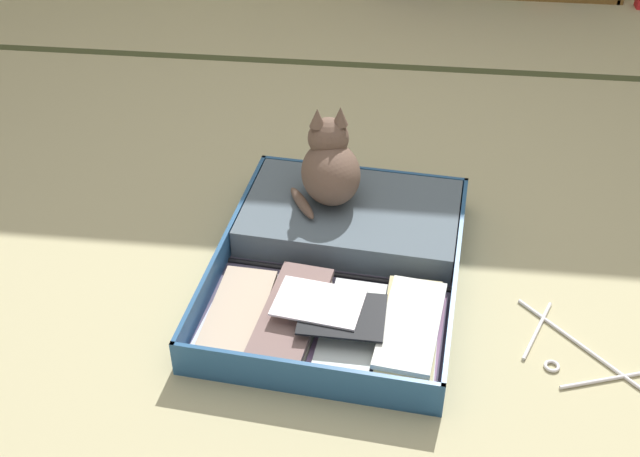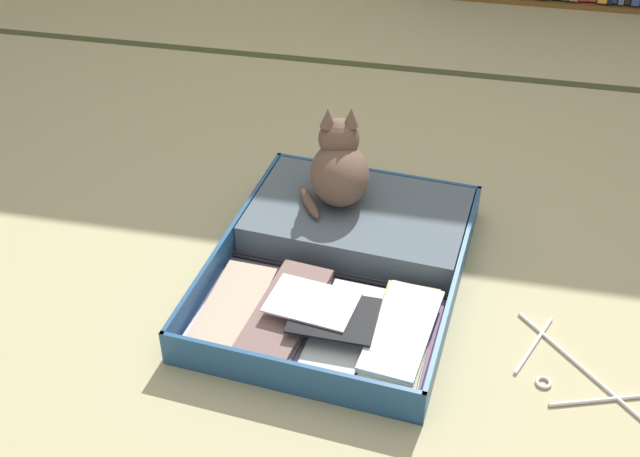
% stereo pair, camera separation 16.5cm
% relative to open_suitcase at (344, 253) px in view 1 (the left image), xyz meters
% --- Properties ---
extents(ground_plane, '(10.00, 10.00, 0.00)m').
position_rel_open_suitcase_xyz_m(ground_plane, '(0.08, 0.03, -0.05)').
color(ground_plane, tan).
extents(tatami_border, '(4.80, 0.05, 0.00)m').
position_rel_open_suitcase_xyz_m(tatami_border, '(0.08, 1.32, -0.04)').
color(tatami_border, '#3E4526').
rests_on(tatami_border, ground_plane).
extents(open_suitcase, '(0.75, 0.94, 0.11)m').
position_rel_open_suitcase_xyz_m(open_suitcase, '(0.00, 0.00, 0.00)').
color(open_suitcase, '#255283').
rests_on(open_suitcase, ground_plane).
extents(black_cat, '(0.25, 0.28, 0.28)m').
position_rel_open_suitcase_xyz_m(black_cat, '(-0.07, 0.20, 0.17)').
color(black_cat, brown).
rests_on(black_cat, open_suitcase).
extents(clothes_hanger, '(0.31, 0.32, 0.01)m').
position_rel_open_suitcase_xyz_m(clothes_hanger, '(0.62, -0.29, -0.04)').
color(clothes_hanger, silver).
rests_on(clothes_hanger, ground_plane).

